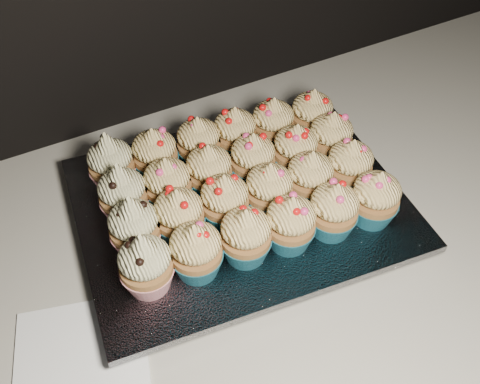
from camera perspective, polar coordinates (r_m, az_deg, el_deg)
The scene contains 29 objects.
cabinet at distance 1.17m, azimuth 5.76°, elevation -16.70°, with size 2.40×0.60×0.86m, color black.
worktop at distance 0.79m, azimuth 8.13°, elevation -1.85°, with size 2.44×0.64×0.04m, color silver.
napkin at distance 0.66m, azimuth -16.55°, elevation -16.68°, with size 0.15×0.15×0.00m, color white.
baking_tray at distance 0.74m, azimuth 0.00°, elevation -2.07°, with size 0.40×0.30×0.02m, color black.
foil_lining at distance 0.73m, azimuth 0.00°, elevation -1.19°, with size 0.43×0.34×0.01m, color silver.
cupcake_0 at distance 0.62m, azimuth -10.03°, elevation -7.60°, with size 0.06×0.06×0.10m.
cupcake_1 at distance 0.62m, azimuth -4.71°, elevation -6.27°, with size 0.06×0.06×0.08m.
cupcake_2 at distance 0.64m, azimuth 0.62°, elevation -4.68°, with size 0.06×0.06×0.08m.
cupcake_3 at distance 0.65m, azimuth 5.41°, elevation -3.32°, with size 0.06×0.06×0.08m.
cupcake_4 at distance 0.67m, azimuth 9.94°, elevation -1.91°, with size 0.06×0.06×0.08m.
cupcake_5 at distance 0.70m, azimuth 14.23°, elevation -0.63°, with size 0.06×0.06×0.08m.
cupcake_6 at distance 0.65m, azimuth -11.19°, elevation -3.65°, with size 0.06×0.06×0.10m.
cupcake_7 at distance 0.66m, azimuth -6.49°, elevation -2.53°, with size 0.06×0.06×0.08m.
cupcake_8 at distance 0.67m, azimuth -1.64°, elevation -0.99°, with size 0.06×0.06×0.08m.
cupcake_9 at distance 0.69m, azimuth 3.12°, elevation 0.23°, with size 0.06×0.06×0.08m.
cupcake_10 at distance 0.71m, azimuth 7.46°, elevation 1.54°, with size 0.06×0.06×0.08m.
cupcake_11 at distance 0.73m, azimuth 11.59°, elevation 2.75°, with size 0.06×0.06×0.08m.
cupcake_12 at distance 0.69m, azimuth -12.38°, elevation -0.20°, with size 0.06×0.06×0.10m.
cupcake_13 at distance 0.70m, azimuth -7.69°, elevation 0.81°, with size 0.06×0.06×0.08m.
cupcake_14 at distance 0.71m, azimuth -3.30°, elevation 2.25°, with size 0.06×0.06×0.08m.
cupcake_15 at distance 0.73m, azimuth 1.37°, elevation 3.48°, with size 0.06×0.06×0.08m.
cupcake_16 at distance 0.74m, azimuth 5.92°, elevation 4.45°, with size 0.06×0.06×0.08m.
cupcake_17 at distance 0.77m, azimuth 9.63°, elevation 5.72°, with size 0.06×0.06×0.08m.
cupcake_18 at distance 0.74m, azimuth -13.58°, elevation 3.01°, with size 0.06×0.06×0.10m.
cupcake_19 at distance 0.74m, azimuth -9.04°, elevation 3.97°, with size 0.06×0.06×0.08m.
cupcake_20 at distance 0.75m, azimuth -4.41°, elevation 5.23°, with size 0.06×0.06×0.08m.
cupcake_21 at distance 0.77m, azimuth -0.53°, elevation 6.32°, with size 0.06×0.06×0.08m.
cupcake_22 at distance 0.79m, azimuth 3.53°, elevation 7.30°, with size 0.06×0.06×0.08m.
cupcake_23 at distance 0.81m, azimuth 7.65°, elevation 8.16°, with size 0.06×0.06×0.08m.
Camera 1 is at (-0.34, 1.29, 1.47)m, focal length 40.00 mm.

